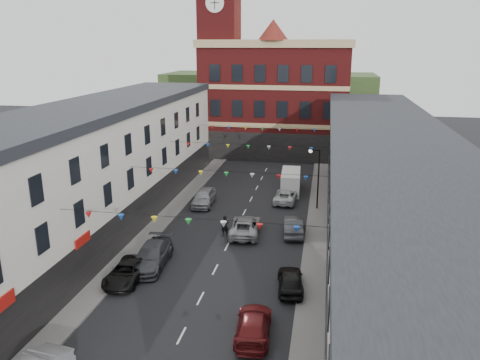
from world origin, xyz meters
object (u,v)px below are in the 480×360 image
Objects in this scene: car_right_c at (253,325)px; car_right_f at (286,196)px; car_left_d at (152,256)px; car_right_d at (290,280)px; moving_car at (245,226)px; street_lamp at (316,171)px; car_right_e at (293,226)px; car_left_e at (204,197)px; car_left_c at (127,272)px; pedestrian at (225,226)px; white_van at (291,182)px.

car_right_f is (-0.30, 23.02, -0.03)m from car_right_c.
car_right_d is at bearing -12.59° from car_left_d.
car_right_c is 14.35m from moving_car.
car_right_d is at bearing -93.79° from street_lamp.
street_lamp is 16.22m from car_right_d.
car_right_e reaches higher than car_right_f.
car_right_d is at bearing -59.88° from car_left_e.
car_left_d is at bearing 64.94° from car_right_f.
pedestrian is (4.90, 8.77, 0.25)m from car_left_c.
car_right_f is at bearing 70.13° from pedestrian.
car_right_c is (9.40, -4.60, 0.03)m from car_left_c.
moving_car is (5.64, 7.07, -0.06)m from car_left_d.
pedestrian is at bearing 54.03° from car_left_d.
car_left_c is 14.61m from car_right_e.
car_right_d is (-1.05, -15.86, -3.21)m from street_lamp.
car_left_e is 1.06× the size of car_right_e.
car_left_c is at bearing 38.10° from car_right_e.
car_left_e reaches higher than car_right_e.
car_right_e is at bearing -173.34° from moving_car.
car_left_e reaches higher than car_right_c.
street_lamp reaches higher than car_right_f.
car_left_d is 13.63m from car_left_e.
street_lamp is 1.29× the size of car_right_f.
car_right_d is 0.91× the size of car_right_e.
pedestrian is (-6.10, 7.98, 0.20)m from car_right_d.
car_left_c is at bearing -115.56° from pedestrian.
car_right_f is at bearing 149.01° from street_lamp.
white_van is (2.81, 12.54, 0.41)m from moving_car.
car_right_f is (8.24, 16.03, -0.14)m from car_left_d.
car_left_d is (0.86, 2.39, 0.15)m from car_left_c.
pedestrian is at bearing -59.35° from car_right_d.
white_van reaches higher than car_right_d.
white_van reaches higher than car_left_e.
car_right_c is 1.15× the size of car_right_d.
pedestrian reaches higher than car_right_f.
white_van is 13.94m from pedestrian.
street_lamp is 1.48× the size of car_right_d.
car_left_c is 0.99× the size of car_right_f.
white_van is (9.30, 22.00, 0.49)m from car_left_c.
street_lamp is 11.34m from car_left_e.
car_left_c is at bearing -113.32° from car_left_d.
car_left_d is 11.04m from car_right_c.
car_left_c is at bearing -125.91° from street_lamp.
car_right_f is (7.94, 2.40, -0.16)m from car_left_e.
street_lamp reaches higher than car_left_c.
car_right_c is at bearing -42.87° from car_left_d.
street_lamp is at bearing -131.74° from moving_car.
moving_car is 1.74m from pedestrian.
car_right_d is 0.78× the size of moving_car.
moving_car is (6.49, 9.45, 0.09)m from car_left_c.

